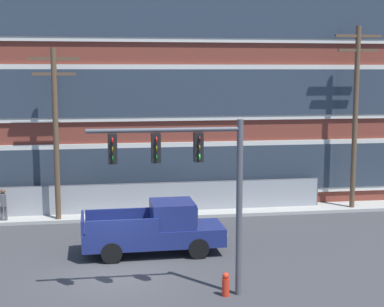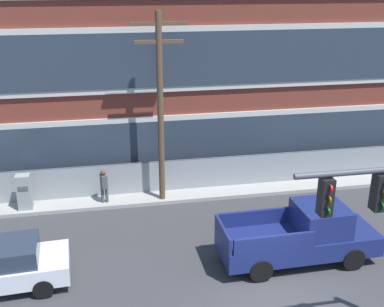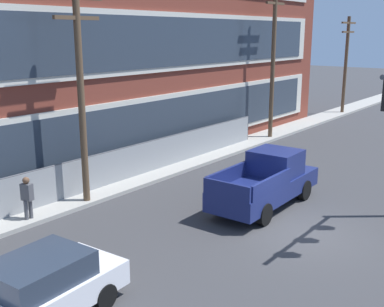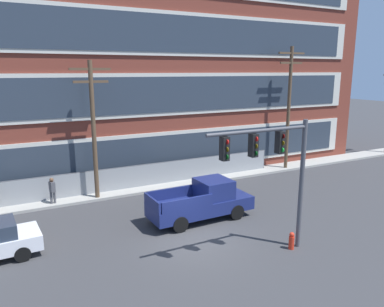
# 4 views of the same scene
# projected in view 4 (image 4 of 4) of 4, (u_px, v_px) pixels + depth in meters

# --- Properties ---
(ground_plane) EXTENTS (160.00, 160.00, 0.00)m
(ground_plane) POSITION_uv_depth(u_px,v_px,m) (196.00, 243.00, 16.97)
(ground_plane) COLOR #38383A
(sidewalk_building_side) EXTENTS (80.00, 1.83, 0.16)m
(sidewalk_building_side) POSITION_uv_depth(u_px,v_px,m) (134.00, 190.00, 24.30)
(sidewalk_building_side) COLOR #9E9B93
(sidewalk_building_side) RESTS_ON ground
(brick_mill_building) EXTENTS (39.57, 12.21, 20.01)m
(brick_mill_building) POSITION_uv_depth(u_px,v_px,m) (115.00, 39.00, 28.47)
(brick_mill_building) COLOR brown
(brick_mill_building) RESTS_ON ground
(chain_link_fence) EXTENTS (20.95, 0.06, 1.63)m
(chain_link_fence) POSITION_uv_depth(u_px,v_px,m) (137.00, 177.00, 24.47)
(chain_link_fence) COLOR gray
(chain_link_fence) RESTS_ON ground
(traffic_signal_mast) EXTENTS (4.84, 0.43, 5.68)m
(traffic_signal_mast) POSITION_uv_depth(u_px,v_px,m) (275.00, 160.00, 15.08)
(traffic_signal_mast) COLOR #4C4C51
(traffic_signal_mast) RESTS_ON ground
(pickup_truck_navy) EXTENTS (5.62, 2.09, 2.08)m
(pickup_truck_navy) POSITION_uv_depth(u_px,v_px,m) (203.00, 201.00, 19.52)
(pickup_truck_navy) COLOR navy
(pickup_truck_navy) RESTS_ON ground
(utility_pole_near_corner) EXTENTS (2.33, 0.26, 8.23)m
(utility_pole_near_corner) POSITION_uv_depth(u_px,v_px,m) (93.00, 125.00, 21.69)
(utility_pole_near_corner) COLOR brown
(utility_pole_near_corner) RESTS_ON ground
(utility_pole_midblock) EXTENTS (2.41, 0.26, 9.40)m
(utility_pole_midblock) POSITION_uv_depth(u_px,v_px,m) (289.00, 104.00, 28.45)
(utility_pole_midblock) COLOR brown
(utility_pole_midblock) RESTS_ON ground
(pedestrian_near_cabinet) EXTENTS (0.33, 0.45, 1.69)m
(pedestrian_near_cabinet) POSITION_uv_depth(u_px,v_px,m) (52.00, 190.00, 21.40)
(pedestrian_near_cabinet) COLOR #4C4C51
(pedestrian_near_cabinet) RESTS_ON ground
(fire_hydrant) EXTENTS (0.24, 0.24, 0.78)m
(fire_hydrant) POSITION_uv_depth(u_px,v_px,m) (292.00, 241.00, 16.33)
(fire_hydrant) COLOR red
(fire_hydrant) RESTS_ON ground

